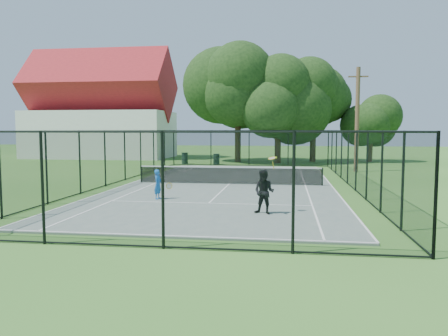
# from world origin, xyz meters

# --- Properties ---
(ground) EXTENTS (120.00, 120.00, 0.00)m
(ground) POSITION_xyz_m (0.00, 0.00, 0.00)
(ground) COLOR #336522
(tennis_court) EXTENTS (11.00, 24.00, 0.06)m
(tennis_court) POSITION_xyz_m (0.00, 0.00, 0.03)
(tennis_court) COLOR slate
(tennis_court) RESTS_ON ground
(tennis_net) EXTENTS (10.08, 0.08, 0.95)m
(tennis_net) POSITION_xyz_m (0.00, 0.00, 0.58)
(tennis_net) COLOR black
(tennis_net) RESTS_ON tennis_court
(fence) EXTENTS (13.10, 26.10, 3.00)m
(fence) POSITION_xyz_m (0.00, 0.00, 1.50)
(fence) COLOR black
(fence) RESTS_ON ground
(tree_near_left) EXTENTS (7.73, 7.73, 10.09)m
(tree_near_left) POSITION_xyz_m (-1.42, 17.25, 6.21)
(tree_near_left) COLOR #332114
(tree_near_left) RESTS_ON ground
(tree_near_mid) EXTENTS (6.75, 6.75, 8.83)m
(tree_near_mid) POSITION_xyz_m (2.33, 16.19, 5.44)
(tree_near_mid) COLOR #332114
(tree_near_mid) RESTS_ON ground
(tree_near_right) EXTENTS (6.73, 6.73, 9.29)m
(tree_near_right) POSITION_xyz_m (5.59, 18.64, 5.91)
(tree_near_right) COLOR #332114
(tree_near_right) RESTS_ON ground
(tree_far_right) EXTENTS (4.65, 4.65, 6.15)m
(tree_far_right) POSITION_xyz_m (10.95, 19.48, 3.81)
(tree_far_right) COLOR #332114
(tree_far_right) RESTS_ON ground
(building) EXTENTS (15.30, 8.15, 11.87)m
(building) POSITION_xyz_m (-17.00, 22.00, 4.93)
(building) COLOR silver
(building) RESTS_ON ground
(trash_bin_left) EXTENTS (0.58, 0.58, 1.00)m
(trash_bin_left) POSITION_xyz_m (-5.84, 14.28, 0.51)
(trash_bin_left) COLOR black
(trash_bin_left) RESTS_ON ground
(trash_bin_right) EXTENTS (0.58, 0.58, 0.94)m
(trash_bin_right) POSITION_xyz_m (-2.93, 13.94, 0.48)
(trash_bin_right) COLOR black
(trash_bin_right) RESTS_ON ground
(utility_pole) EXTENTS (1.40, 0.30, 7.48)m
(utility_pole) POSITION_xyz_m (8.11, 9.00, 3.80)
(utility_pole) COLOR #4C3823
(utility_pole) RESTS_ON ground
(player_blue) EXTENTS (0.77, 0.51, 1.27)m
(player_blue) POSITION_xyz_m (-2.35, -5.58, 0.69)
(player_blue) COLOR blue
(player_blue) RESTS_ON tennis_court
(player_black) EXTENTS (0.91, 0.89, 2.02)m
(player_black) POSITION_xyz_m (2.32, -8.31, 0.84)
(player_black) COLOR black
(player_black) RESTS_ON tennis_court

